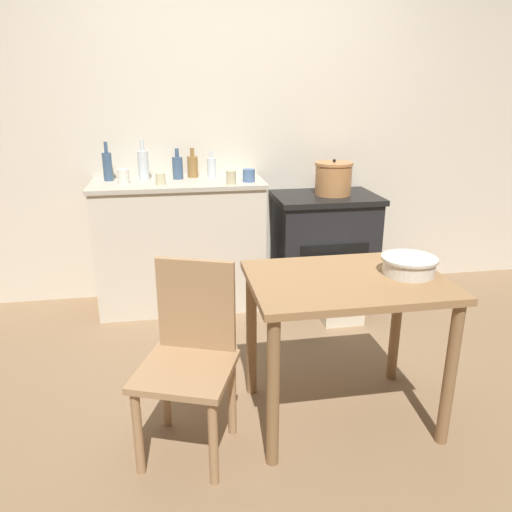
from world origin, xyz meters
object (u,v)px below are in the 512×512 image
object	(u,v)px
cup_right	(249,175)
cup_far_right	(123,176)
flour_sack	(342,294)
bottle_center_left	(193,166)
work_table	(346,303)
stock_pot	(333,178)
chair	(190,354)
cup_center_right	(231,178)
cup_mid_right	(161,179)
stove	(323,246)
bottle_mid_left	(178,167)
bottle_center	(212,167)
bottle_left	(107,166)
bottle_far_left	(143,164)
mixing_bowl_large	(409,264)

from	to	relation	value
cup_right	cup_far_right	size ratio (longest dim) A/B	0.90
flour_sack	bottle_center_left	bearing A→B (deg)	145.80
work_table	stock_pot	xyz separation A→B (m)	(0.42, 1.50, 0.32)
chair	cup_center_right	size ratio (longest dim) A/B	9.15
chair	cup_mid_right	xyz separation A→B (m)	(-0.11, 1.51, 0.52)
stove	bottle_mid_left	xyz separation A→B (m)	(-1.09, 0.12, 0.62)
bottle_center	bottle_center_left	bearing A→B (deg)	158.29
bottle_left	cup_mid_right	distance (m)	0.43
work_table	flour_sack	world-z (taller)	work_table
cup_right	cup_far_right	bearing A→B (deg)	174.78
bottle_mid_left	cup_right	world-z (taller)	bottle_mid_left
bottle_far_left	cup_right	xyz separation A→B (m)	(0.74, -0.21, -0.07)
cup_mid_right	bottle_center_left	bearing A→B (deg)	47.22
stock_pot	cup_mid_right	xyz separation A→B (m)	(-1.27, -0.07, 0.05)
bottle_center_left	cup_center_right	bearing A→B (deg)	-54.36
bottle_left	cup_right	xyz separation A→B (m)	(0.99, -0.22, -0.06)
bottle_center_left	cup_mid_right	world-z (taller)	bottle_center_left
bottle_far_left	bottle_center_left	distance (m)	0.36
bottle_center_left	cup_right	bearing A→B (deg)	-34.09
mixing_bowl_large	bottle_left	size ratio (longest dim) A/B	0.96
bottle_left	cup_center_right	size ratio (longest dim) A/B	2.88
chair	flour_sack	xyz separation A→B (m)	(1.11, 1.10, -0.26)
stock_pot	bottle_mid_left	world-z (taller)	bottle_mid_left
cup_center_right	work_table	bearing A→B (deg)	-74.62
stock_pot	bottle_center_left	distance (m)	1.05
stock_pot	bottle_center_left	bearing A→B (deg)	170.04
cup_right	cup_far_right	xyz separation A→B (m)	(-0.87, 0.08, 0.00)
work_table	chair	bearing A→B (deg)	-174.19
stove	flour_sack	size ratio (longest dim) A/B	1.95
stove	bottle_left	bearing A→B (deg)	175.09
stock_pot	cup_right	xyz separation A→B (m)	(-0.65, -0.08, 0.05)
cup_right	bottle_mid_left	bearing A→B (deg)	157.71
stock_pot	cup_far_right	bearing A→B (deg)	179.86
mixing_bowl_large	bottle_center_left	bearing A→B (deg)	118.50
cup_far_right	bottle_center_left	bearing A→B (deg)	19.92
work_table	cup_mid_right	xyz separation A→B (m)	(-0.85, 1.43, 0.37)
bottle_center	cup_center_right	xyz separation A→B (m)	(0.11, -0.29, -0.03)
work_table	bottle_left	distance (m)	2.09
stock_pot	mixing_bowl_large	size ratio (longest dim) A/B	1.07
stove	cup_right	bearing A→B (deg)	-172.46
stove	cup_center_right	distance (m)	0.96
work_table	cup_mid_right	bearing A→B (deg)	120.70
cup_center_right	bottle_center	bearing A→B (deg)	110.60
flour_sack	cup_far_right	size ratio (longest dim) A/B	4.26
cup_far_right	flour_sack	bearing A→B (deg)	-18.32
bottle_left	cup_right	size ratio (longest dim) A/B	3.09
bottle_far_left	bottle_center	xyz separation A→B (m)	(0.49, -0.01, -0.03)
stove	cup_mid_right	xyz separation A→B (m)	(-1.22, -0.08, 0.58)
flour_sack	bottle_left	size ratio (longest dim) A/B	1.53
mixing_bowl_large	bottle_left	xyz separation A→B (m)	(-1.52, 1.64, 0.26)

